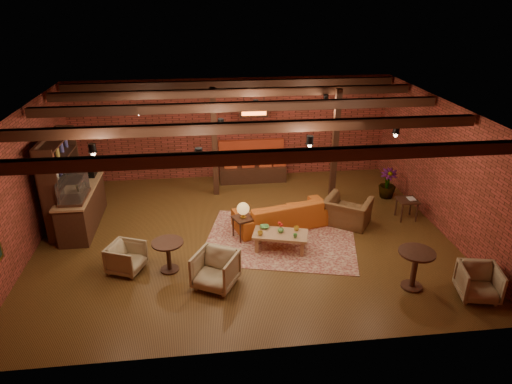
{
  "coord_description": "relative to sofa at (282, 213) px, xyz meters",
  "views": [
    {
      "loc": [
        -0.89,
        -10.0,
        5.7
      ],
      "look_at": [
        0.32,
        0.2,
        1.08
      ],
      "focal_mm": 32.0,
      "sensor_mm": 36.0,
      "label": 1
    }
  ],
  "objects": [
    {
      "name": "plant_counter",
      "position": [
        -5.03,
        0.83,
        0.86
      ],
      "size": [
        0.35,
        0.39,
        0.3
      ],
      "primitive_type": "imported",
      "color": "#337F33",
      "rests_on": "service_counter"
    },
    {
      "name": "rug",
      "position": [
        -0.16,
        -0.71,
        -0.36
      ],
      "size": [
        4.16,
        3.54,
        0.01
      ],
      "primitive_type": "cube",
      "rotation": [
        0.0,
        0.0,
        -0.24
      ],
      "color": "maroon",
      "rests_on": "floor"
    },
    {
      "name": "side_table_book",
      "position": [
        3.37,
        0.01,
        0.16
      ],
      "size": [
        0.52,
        0.52,
        0.59
      ],
      "rotation": [
        0.0,
        0.0,
        -0.02
      ],
      "color": "black",
      "rests_on": "floor"
    },
    {
      "name": "service_counter",
      "position": [
        -5.13,
        0.63,
        0.44
      ],
      "size": [
        0.8,
        2.5,
        1.6
      ],
      "primitive_type": null,
      "color": "black",
      "rests_on": "ground"
    },
    {
      "name": "banquette",
      "position": [
        -0.43,
        3.18,
        0.14
      ],
      "size": [
        2.1,
        0.7,
        1.0
      ],
      "primitive_type": null,
      "color": "#A8371C",
      "rests_on": "ground"
    },
    {
      "name": "armchair_right",
      "position": [
        1.7,
        -0.11,
        0.12
      ],
      "size": [
        1.33,
        1.23,
        0.98
      ],
      "primitive_type": "imported",
      "rotation": [
        0.0,
        0.0,
        2.55
      ],
      "color": "brown",
      "rests_on": "floor"
    },
    {
      "name": "ceiling_spotlights",
      "position": [
        -1.03,
        -0.37,
        2.5
      ],
      "size": [
        6.4,
        4.4,
        0.28
      ],
      "primitive_type": null,
      "color": "black",
      "rests_on": "ceiling"
    },
    {
      "name": "wall_right",
      "position": [
        3.97,
        -0.37,
        1.24
      ],
      "size": [
        0.02,
        8.0,
        3.2
      ],
      "primitive_type": "cube",
      "color": "maroon",
      "rests_on": "ground"
    },
    {
      "name": "ceiling_beams",
      "position": [
        -1.03,
        -0.37,
        2.72
      ],
      "size": [
        9.8,
        6.4,
        0.22
      ],
      "primitive_type": null,
      "color": "black",
      "rests_on": "ceiling"
    },
    {
      "name": "floor",
      "position": [
        -1.03,
        -0.37,
        -0.36
      ],
      "size": [
        10.0,
        10.0,
        0.0
      ],
      "primitive_type": "plane",
      "color": "#36220D",
      "rests_on": "ground"
    },
    {
      "name": "plant_tall",
      "position": [
        3.37,
        1.39,
        0.97
      ],
      "size": [
        1.79,
        1.79,
        2.67
      ],
      "primitive_type": "imported",
      "rotation": [
        0.0,
        0.0,
        -0.22
      ],
      "color": "#4C7F4C",
      "rests_on": "floor"
    },
    {
      "name": "armchair_b",
      "position": [
        -1.82,
        -2.42,
        0.05
      ],
      "size": [
        1.07,
        1.05,
        0.84
      ],
      "primitive_type": "imported",
      "rotation": [
        0.0,
        0.0,
        -0.49
      ],
      "color": "#C0B895",
      "rests_on": "floor"
    },
    {
      "name": "wall_back",
      "position": [
        -1.03,
        3.63,
        1.24
      ],
      "size": [
        10.0,
        0.02,
        3.2
      ],
      "primitive_type": "cube",
      "color": "maroon",
      "rests_on": "ground"
    },
    {
      "name": "round_table_left",
      "position": [
        -2.81,
        -1.74,
        0.12
      ],
      "size": [
        0.68,
        0.68,
        0.71
      ],
      "color": "black",
      "rests_on": "floor"
    },
    {
      "name": "coffee_table",
      "position": [
        -0.26,
        -1.16,
        0.02
      ],
      "size": [
        1.39,
        0.95,
        0.69
      ],
      "rotation": [
        0.0,
        0.0,
        -0.27
      ],
      "color": "#926144",
      "rests_on": "floor"
    },
    {
      "name": "shelving_hutch",
      "position": [
        -5.53,
        0.73,
        0.84
      ],
      "size": [
        0.52,
        2.0,
        2.4
      ],
      "primitive_type": null,
      "color": "black",
      "rests_on": "ground"
    },
    {
      "name": "side_table_lamp",
      "position": [
        -1.07,
        -0.51,
        0.37
      ],
      "size": [
        0.6,
        0.6,
        0.96
      ],
      "rotation": [
        0.0,
        0.0,
        0.42
      ],
      "color": "black",
      "rests_on": "floor"
    },
    {
      "name": "post_right",
      "position": [
        1.77,
        1.63,
        1.24
      ],
      "size": [
        0.16,
        0.16,
        3.2
      ],
      "primitive_type": "cube",
      "color": "black",
      "rests_on": "ground"
    },
    {
      "name": "sofa",
      "position": [
        0.0,
        0.0,
        0.0
      ],
      "size": [
        2.66,
        1.55,
        0.73
      ],
      "primitive_type": "imported",
      "rotation": [
        0.0,
        0.0,
        3.39
      ],
      "color": "#A74C17",
      "rests_on": "floor"
    },
    {
      "name": "wall_front",
      "position": [
        -1.03,
        -4.37,
        1.24
      ],
      "size": [
        10.0,
        0.02,
        3.2
      ],
      "primitive_type": "cube",
      "color": "maroon",
      "rests_on": "ground"
    },
    {
      "name": "service_sign",
      "position": [
        -0.43,
        2.73,
        1.99
      ],
      "size": [
        0.86,
        0.06,
        0.3
      ],
      "primitive_type": "cube",
      "color": "#FA5A19",
      "rests_on": "ceiling"
    },
    {
      "name": "post_left",
      "position": [
        -1.63,
        2.23,
        1.24
      ],
      "size": [
        0.16,
        0.16,
        3.2
      ],
      "primitive_type": "cube",
      "color": "black",
      "rests_on": "ground"
    },
    {
      "name": "ceiling",
      "position": [
        -1.03,
        -0.37,
        2.84
      ],
      "size": [
        10.0,
        8.0,
        0.02
      ],
      "primitive_type": "cube",
      "color": "black",
      "rests_on": "wall_back"
    },
    {
      "name": "wall_left",
      "position": [
        -6.03,
        -0.37,
        1.24
      ],
      "size": [
        0.02,
        8.0,
        3.2
      ],
      "primitive_type": "cube",
      "color": "maroon",
      "rests_on": "ground"
    },
    {
      "name": "ceiling_pipe",
      "position": [
        -1.03,
        1.23,
        2.49
      ],
      "size": [
        9.6,
        0.12,
        0.12
      ],
      "primitive_type": "cylinder",
      "rotation": [
        0.0,
        1.57,
        0.0
      ],
      "color": "black",
      "rests_on": "ceiling"
    },
    {
      "name": "round_table_right",
      "position": [
        2.22,
        -2.97,
        0.21
      ],
      "size": [
        0.74,
        0.74,
        0.86
      ],
      "color": "black",
      "rests_on": "floor"
    },
    {
      "name": "armchair_far",
      "position": [
        3.37,
        -3.42,
        0.01
      ],
      "size": [
        0.87,
        0.83,
        0.76
      ],
      "primitive_type": "imported",
      "rotation": [
        0.0,
        0.0,
        -0.22
      ],
      "color": "#C0B895",
      "rests_on": "floor"
    },
    {
      "name": "armchair_a",
      "position": [
        -3.73,
        -1.65,
        -0.01
      ],
      "size": [
        0.86,
        0.89,
        0.71
      ],
      "primitive_type": "imported",
      "rotation": [
        0.0,
        0.0,
        1.18
      ],
      "color": "#C0B895",
      "rests_on": "floor"
    }
  ]
}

